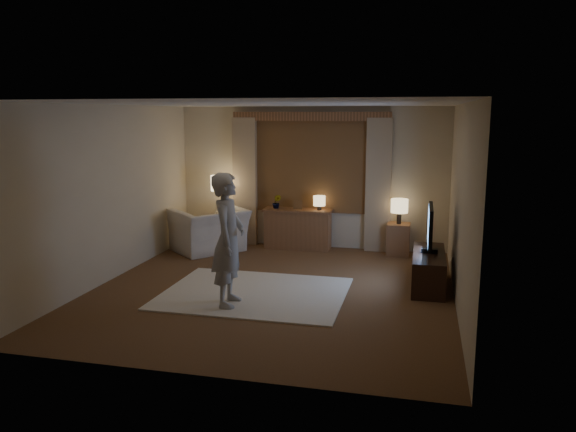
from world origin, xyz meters
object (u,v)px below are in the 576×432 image
(armchair, at_px, (209,230))
(person, at_px, (228,240))
(tv_stand, at_px, (428,270))
(sideboard, at_px, (298,230))
(side_table, at_px, (398,239))

(armchair, distance_m, person, 3.04)
(armchair, height_order, tv_stand, armchair)
(sideboard, bearing_deg, person, -93.20)
(sideboard, height_order, armchair, armchair)
(armchair, xyz_separation_m, tv_stand, (3.85, -1.24, -0.14))
(tv_stand, xyz_separation_m, person, (-2.53, -1.45, 0.63))
(armchair, bearing_deg, tv_stand, 113.09)
(armchair, xyz_separation_m, person, (1.33, -2.69, 0.49))
(side_table, bearing_deg, person, -121.94)
(tv_stand, bearing_deg, sideboard, 141.91)
(armchair, height_order, side_table, armchair)
(armchair, xyz_separation_m, side_table, (3.34, 0.54, -0.11))
(sideboard, xyz_separation_m, tv_stand, (2.34, -1.84, -0.10))
(sideboard, bearing_deg, armchair, -158.58)
(sideboard, distance_m, person, 3.33)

